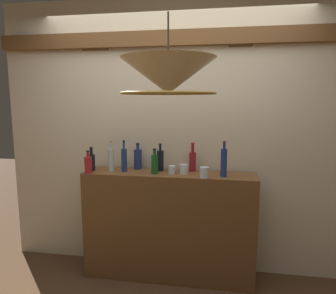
{
  "coord_description": "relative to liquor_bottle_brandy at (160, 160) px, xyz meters",
  "views": [
    {
      "loc": [
        0.45,
        -1.9,
        1.69
      ],
      "look_at": [
        0.0,
        0.8,
        1.27
      ],
      "focal_mm": 33.15,
      "sensor_mm": 36.0,
      "label": 1
    }
  ],
  "objects": [
    {
      "name": "panelled_rear_partition",
      "position": [
        0.09,
        0.17,
        0.26
      ],
      "size": [
        3.43,
        0.15,
        2.64
      ],
      "color": "beige",
      "rests_on": "ground"
    },
    {
      "name": "bar_shelf_unit",
      "position": [
        0.1,
        -0.08,
        -0.61
      ],
      "size": [
        1.59,
        0.33,
        1.02
      ],
      "primitive_type": "cube",
      "color": "brown",
      "rests_on": "ground"
    },
    {
      "name": "liquor_bottle_whiskey",
      "position": [
        -0.33,
        -0.08,
        0.01
      ],
      "size": [
        0.05,
        0.05,
        0.3
      ],
      "color": "navy",
      "rests_on": "bar_shelf_unit"
    },
    {
      "name": "liquor_bottle_brandy",
      "position": [
        0.0,
        0.0,
        0.0
      ],
      "size": [
        0.07,
        0.07,
        0.26
      ],
      "color": "black",
      "rests_on": "bar_shelf_unit"
    },
    {
      "name": "pendant_lamp",
      "position": [
        0.21,
        -0.78,
        0.71
      ],
      "size": [
        0.63,
        0.63,
        0.52
      ],
      "color": "beige"
    },
    {
      "name": "liquor_bottle_scotch",
      "position": [
        -0.03,
        -0.12,
        -0.01
      ],
      "size": [
        0.06,
        0.06,
        0.23
      ],
      "color": "#175823",
      "rests_on": "bar_shelf_unit"
    },
    {
      "name": "liquor_bottle_rye",
      "position": [
        -0.23,
        0.04,
        -0.0
      ],
      "size": [
        0.08,
        0.08,
        0.25
      ],
      "color": "navy",
      "rests_on": "bar_shelf_unit"
    },
    {
      "name": "liquor_bottle_amaro",
      "position": [
        -0.46,
        -0.08,
        0.01
      ],
      "size": [
        0.06,
        0.06,
        0.29
      ],
      "color": "silver",
      "rests_on": "bar_shelf_unit"
    },
    {
      "name": "glass_tumbler_rocks",
      "position": [
        0.12,
        -0.1,
        -0.07
      ],
      "size": [
        0.06,
        0.06,
        0.07
      ],
      "color": "silver",
      "rests_on": "bar_shelf_unit"
    },
    {
      "name": "liquor_bottle_sherry",
      "position": [
        -0.63,
        -0.2,
        -0.02
      ],
      "size": [
        0.07,
        0.07,
        0.21
      ],
      "color": "#A62126",
      "rests_on": "bar_shelf_unit"
    },
    {
      "name": "liquor_bottle_port",
      "position": [
        -0.65,
        -0.1,
        -0.02
      ],
      "size": [
        0.06,
        0.06,
        0.22
      ],
      "color": "black",
      "rests_on": "bar_shelf_unit"
    },
    {
      "name": "liquor_bottle_gin",
      "position": [
        0.3,
        0.03,
        0.0
      ],
      "size": [
        0.06,
        0.06,
        0.27
      ],
      "color": "maroon",
      "rests_on": "bar_shelf_unit"
    },
    {
      "name": "glass_tumbler_shot",
      "position": [
        0.23,
        -0.08,
        -0.06
      ],
      "size": [
        0.08,
        0.08,
        0.09
      ],
      "color": "silver",
      "rests_on": "bar_shelf_unit"
    },
    {
      "name": "glass_tumbler_highball",
      "position": [
        0.42,
        -0.2,
        -0.06
      ],
      "size": [
        0.08,
        0.08,
        0.09
      ],
      "color": "silver",
      "rests_on": "bar_shelf_unit"
    },
    {
      "name": "liquor_bottle_rum",
      "position": [
        0.59,
        -0.13,
        0.03
      ],
      "size": [
        0.05,
        0.05,
        0.32
      ],
      "color": "navy",
      "rests_on": "bar_shelf_unit"
    }
  ]
}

